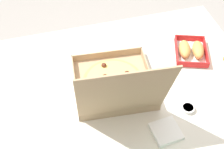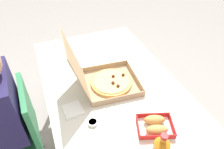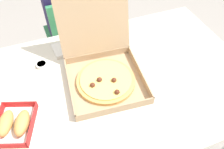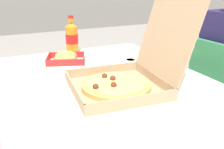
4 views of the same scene
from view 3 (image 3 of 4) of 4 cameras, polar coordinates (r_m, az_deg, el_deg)
The scene contains 9 objects.
ground_plane at distance 1.68m, azimuth 0.01°, elevation -17.14°, with size 10.00×10.00×0.00m, color gray.
dining_table at distance 1.13m, azimuth 0.01°, elevation -3.87°, with size 1.40×0.88×0.70m.
chair at distance 1.71m, azimuth -9.09°, elevation 9.72°, with size 0.42×0.42×0.83m.
diner_person at distance 1.63m, azimuth -10.62°, elevation 16.53°, with size 0.37×0.42×1.15m.
pizza_box_open at distance 1.06m, azimuth -2.22°, elevation 1.52°, with size 0.39×0.48×0.38m.
bread_side_box at distance 1.00m, azimuth -23.77°, elevation -11.45°, with size 0.20×0.23×0.06m.
paper_menu at distance 1.33m, azimuth 13.81°, elevation 8.49°, with size 0.21×0.15×0.00m, color white.
napkin_pile at distance 1.25m, azimuth -12.25°, elevation 6.43°, with size 0.11×0.11×0.02m, color white.
dipping_sauce_cup at distance 1.19m, azimuth -17.55°, elevation 2.41°, with size 0.06×0.06×0.02m.
Camera 3 is at (-0.24, -0.65, 1.53)m, focal length 35.71 mm.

